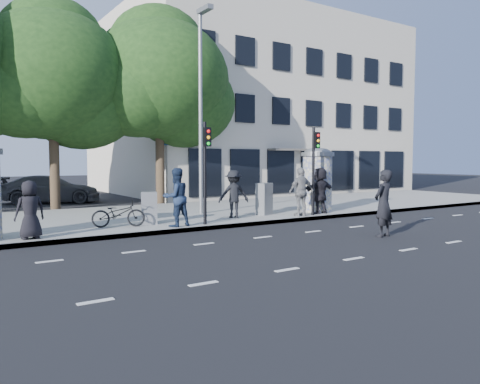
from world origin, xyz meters
TOP-DOWN VIEW (x-y plane):
  - ground at (0.00, 0.00)m, footprint 120.00×120.00m
  - sidewalk at (0.00, 7.50)m, footprint 40.00×8.00m
  - curb at (0.00, 3.55)m, footprint 40.00×0.10m
  - lane_dash_near at (0.00, -2.20)m, footprint 32.00×0.12m
  - lane_dash_far at (0.00, 1.40)m, footprint 32.00×0.12m
  - ad_column_right at (5.20, 4.70)m, footprint 1.36×1.36m
  - traffic_pole_near at (-0.60, 3.79)m, footprint 0.22×0.31m
  - traffic_pole_far at (4.20, 3.79)m, footprint 0.22×0.31m
  - street_lamp at (0.80, 6.63)m, footprint 0.25×0.93m
  - tree_near_left at (-3.50, 12.70)m, footprint 6.80×6.80m
  - tree_center at (1.50, 12.30)m, footprint 7.00×7.00m
  - building at (12.00, 19.99)m, footprint 20.30×15.85m
  - ped_a at (-5.98, 3.94)m, footprint 0.85×0.62m
  - ped_c at (-1.62, 3.94)m, footprint 1.00×0.82m
  - ped_d at (1.16, 4.84)m, footprint 1.30×1.00m
  - ped_e at (3.60, 3.85)m, footprint 1.15×0.73m
  - ped_f at (4.77, 4.07)m, footprint 1.77×0.77m
  - man_road at (3.07, -0.49)m, footprint 0.81×0.62m
  - bicycle at (-3.22, 4.82)m, footprint 1.07×1.76m
  - cabinet_left at (-2.12, 4.97)m, footprint 0.62×0.53m
  - cabinet_right at (2.68, 4.98)m, footprint 0.70×0.60m
  - car_right at (-2.93, 16.63)m, footprint 3.65×5.43m

SIDE VIEW (x-z plane):
  - ground at x=0.00m, z-range 0.00..0.00m
  - lane_dash_near at x=0.00m, z-range 0.00..0.01m
  - lane_dash_far at x=0.00m, z-range 0.00..0.01m
  - sidewalk at x=0.00m, z-range 0.00..0.15m
  - curb at x=0.00m, z-range -0.01..0.15m
  - bicycle at x=-3.22m, z-range 0.15..1.02m
  - cabinet_left at x=-2.12m, z-range 0.15..1.23m
  - car_right at x=-2.93m, z-range 0.00..1.46m
  - cabinet_right at x=2.68m, z-range 0.15..1.39m
  - ped_a at x=-5.98m, z-range 0.15..1.76m
  - man_road at x=3.07m, z-range 0.00..2.01m
  - ped_d at x=1.16m, z-range 0.15..1.92m
  - ped_f at x=4.77m, z-range 0.15..2.00m
  - ped_e at x=3.60m, z-range 0.15..2.01m
  - ped_c at x=-1.62m, z-range 0.15..2.04m
  - ad_column_right at x=5.20m, z-range 0.21..2.86m
  - traffic_pole_near at x=-0.60m, z-range 0.53..3.93m
  - traffic_pole_far at x=4.20m, z-range 0.53..3.93m
  - street_lamp at x=0.80m, z-range 0.79..8.79m
  - building at x=12.00m, z-range -0.01..11.99m
  - tree_near_left at x=-3.50m, z-range 1.58..10.55m
  - tree_center at x=1.50m, z-range 1.66..10.96m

